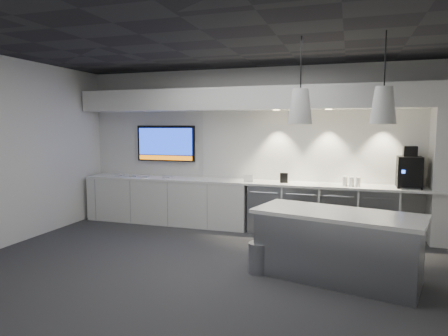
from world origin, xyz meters
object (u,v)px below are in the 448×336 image
(island, at_px, (336,245))
(coffee_machine, at_px, (409,171))
(bin, at_px, (259,258))
(wall_tv, at_px, (166,143))

(island, relative_size, coffee_machine, 3.16)
(island, height_order, bin, island)
(wall_tv, relative_size, coffee_machine, 1.83)
(island, relative_size, bin, 5.45)
(coffee_machine, bearing_deg, wall_tv, 178.28)
(island, xyz_separation_m, bin, (-0.96, -0.07, -0.23))
(wall_tv, height_order, coffee_machine, wall_tv)
(wall_tv, relative_size, island, 0.58)
(island, bearing_deg, wall_tv, 159.92)
(wall_tv, bearing_deg, bin, -44.11)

